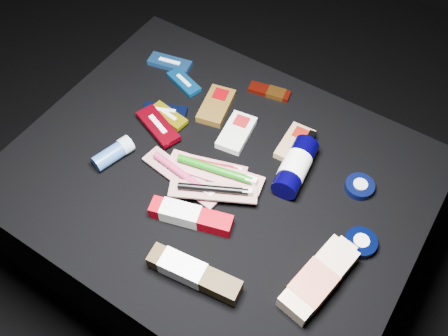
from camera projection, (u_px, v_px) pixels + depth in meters
The scene contains 22 objects.
ground at pixel (218, 246), 1.54m from camera, with size 3.00×3.00×0.00m, color black.
cloth_table at pixel (217, 214), 1.37m from camera, with size 0.98×0.78×0.40m, color black.
luna_bar_0 at pixel (170, 63), 1.42m from camera, with size 0.13×0.07×0.02m.
luna_bar_1 at pixel (184, 82), 1.38m from camera, with size 0.12×0.07×0.01m.
luna_bar_2 at pixel (165, 112), 1.31m from camera, with size 0.12×0.09×0.02m.
luna_bar_3 at pixel (168, 116), 1.30m from camera, with size 0.11×0.05×0.01m.
luna_bar_4 at pixel (158, 126), 1.27m from camera, with size 0.14×0.10×0.02m.
clif_bar_0 at pixel (217, 104), 1.33m from camera, with size 0.10×0.14×0.02m.
clif_bar_1 at pixel (237, 131), 1.27m from camera, with size 0.08×0.13×0.02m.
clif_bar_2 at pixel (296, 143), 1.25m from camera, with size 0.07×0.12×0.02m.
power_bar at pixel (272, 92), 1.36m from camera, with size 0.12×0.06×0.01m.
lotion_bottle at pixel (295, 167), 1.18m from camera, with size 0.08×0.20×0.06m.
cream_tin_upper at pixel (360, 186), 1.18m from camera, with size 0.07×0.07×0.02m.
cream_tin_lower at pixel (361, 243), 1.09m from camera, with size 0.07×0.07×0.02m.
bodywash_bottle at pixel (318, 280), 1.03m from camera, with size 0.10×0.21×0.04m.
deodorant_stick at pixel (114, 153), 1.22m from camera, with size 0.07×0.11×0.04m.
toothbrush_pack_0 at pixel (209, 165), 1.21m from camera, with size 0.20×0.10×0.02m.
toothbrush_pack_1 at pixel (183, 176), 1.19m from camera, with size 0.23×0.08×0.02m.
toothbrush_pack_2 at pixel (216, 171), 1.18m from camera, with size 0.24×0.10×0.03m.
toothbrush_pack_3 at pixel (214, 190), 1.15m from camera, with size 0.20×0.14×0.02m.
toothpaste_carton_red at pixel (187, 215), 1.12m from camera, with size 0.19×0.09×0.04m.
toothpaste_carton_green at pixel (190, 272), 1.04m from camera, with size 0.21×0.07×0.04m.
Camera 1 is at (0.39, -0.57, 1.40)m, focal length 40.00 mm.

